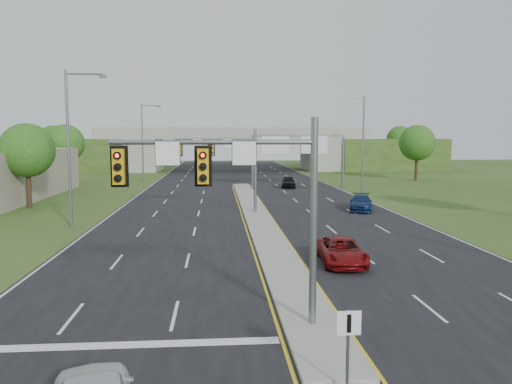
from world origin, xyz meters
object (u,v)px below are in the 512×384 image
Objects in this scene: signal_mast_near at (245,188)px; keep_right_sign at (348,338)px; overpass at (233,152)px; car_far_b at (361,203)px; sign_gantry at (297,146)px; car_far_a at (341,251)px; signal_mast_far at (228,157)px; car_far_c at (288,182)px.

signal_mast_near is 3.18× the size of keep_right_sign.
car_far_b is (9.31, -53.84, -2.87)m from overpass.
sign_gantry is 2.53× the size of car_far_a.
overpass is at bearing 116.28° from car_far_b.
keep_right_sign is 0.48× the size of car_far_a.
signal_mast_far is 3.18× the size of keep_right_sign.
car_far_b is (9.31, 30.69, -0.83)m from keep_right_sign.
car_far_b is at bearing -82.04° from sign_gantry.
car_far_a is 1.07× the size of car_far_c.
overpass is at bearing 87.65° from signal_mast_far.
overpass reaches higher than keep_right_sign.
signal_mast_near is 1.52× the size of car_far_b.
overpass reaches higher than sign_gantry.
car_far_b is (2.62, -18.76, -4.55)m from sign_gantry.
signal_mast_far reaches higher than car_far_c.
signal_mast_far is at bearing 90.00° from signal_mast_near.
signal_mast_near is at bearing -92.60° from car_far_c.
signal_mast_far is 29.71m from keep_right_sign.
signal_mast_near is 25.00m from signal_mast_far.
car_far_a is at bearing -95.63° from sign_gantry.
signal_mast_far reaches higher than sign_gantry.
car_far_a is (3.07, 12.77, -0.86)m from keep_right_sign.
sign_gantry is 35.75m from overpass.
keep_right_sign is 13.16m from car_far_a.
keep_right_sign is 32.08m from car_far_b.
overpass is 17.39× the size of car_far_b.
signal_mast_near is at bearing -90.00° from signal_mast_far.
signal_mast_near is 5.94m from keep_right_sign.
overpass is 17.49× the size of car_far_a.
keep_right_sign reaches higher than car_far_a.
car_far_c is (-3.46, 20.07, 0.06)m from car_far_b.
signal_mast_far is 21.91m from sign_gantry.
signal_mast_far is 12.32m from car_far_b.
car_far_c is at bearing 89.01° from car_far_a.
keep_right_sign is at bearing -89.23° from car_far_c.
sign_gantry is at bearing 114.44° from car_far_b.
keep_right_sign is 84.55m from overpass.
car_far_a is (5.33, 8.31, -4.07)m from signal_mast_near.
sign_gantry is (8.95, 19.99, 0.51)m from signal_mast_far.
signal_mast_near and signal_mast_far have the same top height.
signal_mast_near is 1.00× the size of signal_mast_far.
signal_mast_far reaches higher than keep_right_sign.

